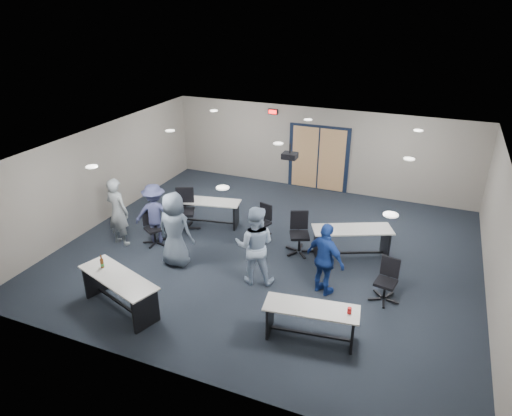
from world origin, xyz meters
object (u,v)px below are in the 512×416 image
at_px(person_plaid, 175,230).
at_px(person_navy, 325,260).
at_px(table_back_left, 208,208).
at_px(chair_loose_right, 386,281).
at_px(person_back, 155,214).
at_px(table_front_left, 119,287).
at_px(person_gray, 118,212).
at_px(table_back_right, 352,238).
at_px(chair_back_b, 261,222).
at_px(table_front_right, 311,317).
at_px(person_lightblue, 255,245).
at_px(chair_loose_left, 154,228).
at_px(chair_back_a, 185,211).
at_px(chair_back_c, 300,234).

bearing_deg(person_plaid, person_navy, -175.36).
relative_size(table_back_left, person_navy, 1.12).
bearing_deg(person_navy, chair_loose_right, -144.55).
bearing_deg(person_back, chair_loose_right, 152.62).
xyz_separation_m(table_front_left, person_gray, (-1.73, 2.27, 0.36)).
bearing_deg(table_back_right, chair_back_b, 153.68).
bearing_deg(person_back, table_front_left, 85.12).
bearing_deg(table_front_left, table_front_right, 27.71).
distance_m(table_front_left, table_front_right, 3.89).
relative_size(chair_back_b, person_gray, 0.51).
xyz_separation_m(person_gray, person_lightblue, (3.88, -0.28, 0.01)).
xyz_separation_m(table_back_right, chair_back_b, (-2.39, 0.07, -0.07)).
xyz_separation_m(table_front_right, person_gray, (-5.57, 1.66, 0.42)).
height_order(table_back_right, person_navy, person_navy).
height_order(table_front_left, chair_loose_left, table_front_left).
distance_m(chair_back_a, person_gray, 1.77).
relative_size(table_front_right, table_back_left, 0.97).
bearing_deg(person_plaid, chair_back_c, -146.16).
relative_size(table_front_left, person_lightblue, 1.11).
bearing_deg(person_lightblue, table_front_left, 29.02).
bearing_deg(chair_back_b, person_lightblue, -54.68).
xyz_separation_m(table_back_right, chair_back_c, (-1.23, -0.30, 0.00)).
xyz_separation_m(table_front_left, person_lightblue, (2.15, 1.99, 0.37)).
bearing_deg(person_navy, table_back_left, -1.21).
distance_m(table_back_right, person_lightblue, 2.61).
height_order(chair_back_a, person_plaid, person_plaid).
height_order(table_front_left, table_back_right, table_front_left).
bearing_deg(chair_back_c, table_front_left, -150.01).
bearing_deg(person_back, person_gray, 5.84).
xyz_separation_m(table_back_left, chair_back_c, (2.82, -0.54, 0.04)).
relative_size(table_back_left, person_plaid, 1.01).
relative_size(chair_back_c, chair_loose_left, 1.15).
height_order(table_back_right, chair_back_b, chair_back_b).
height_order(table_front_right, person_gray, person_gray).
bearing_deg(table_front_right, person_plaid, 152.01).
distance_m(table_front_left, person_navy, 4.28).
xyz_separation_m(person_plaid, person_lightblue, (2.01, 0.03, 0.00)).
height_order(table_front_right, chair_back_b, chair_back_b).
relative_size(chair_back_c, chair_loose_right, 1.12).
distance_m(table_back_right, person_plaid, 4.25).
bearing_deg(person_gray, chair_back_b, -144.49).
relative_size(chair_back_a, person_lightblue, 0.63).
bearing_deg(chair_loose_right, chair_loose_left, -172.74).
relative_size(table_front_left, chair_back_b, 2.20).
distance_m(table_front_left, person_lightblue, 2.95).
bearing_deg(person_back, person_plaid, 120.70).
bearing_deg(person_back, chair_loose_left, 73.43).
relative_size(table_front_right, chair_loose_left, 1.96).
bearing_deg(person_plaid, person_back, -33.79).
xyz_separation_m(chair_back_a, person_lightblue, (2.72, -1.58, 0.33)).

